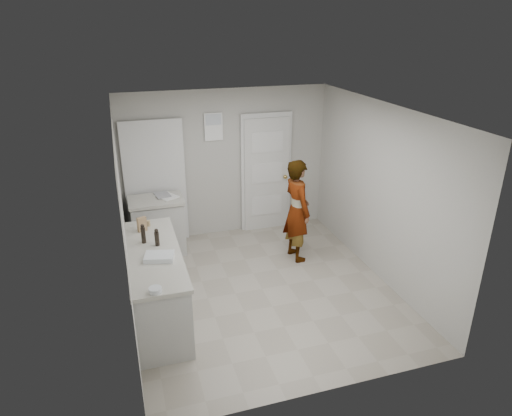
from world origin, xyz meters
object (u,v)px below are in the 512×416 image
object	(u,v)px
spice_jar	(148,223)
egg_bowl	(155,290)
person	(297,210)
oil_cruet_b	(143,234)
cake_mix_box	(142,224)
oil_cruet_a	(157,237)
baking_dish	(159,257)

from	to	relation	value
spice_jar	egg_bowl	xyz separation A→B (m)	(-0.08, -1.67, -0.01)
spice_jar	person	bearing A→B (deg)	4.29
person	oil_cruet_b	distance (m)	2.44
spice_jar	oil_cruet_b	xyz separation A→B (m)	(-0.10, -0.49, 0.08)
cake_mix_box	oil_cruet_a	xyz separation A→B (m)	(0.15, -0.47, 0.01)
oil_cruet_b	baking_dish	size ratio (longest dim) A/B	0.67
spice_jar	baking_dish	bearing A→B (deg)	-87.63
oil_cruet_a	baking_dish	world-z (taller)	oil_cruet_a
oil_cruet_b	oil_cruet_a	bearing A→B (deg)	-38.34
person	oil_cruet_a	xyz separation A→B (m)	(-2.18, -0.78, 0.23)
person	oil_cruet_b	bearing A→B (deg)	99.13
baking_dish	egg_bowl	xyz separation A→B (m)	(-0.12, -0.70, -0.00)
oil_cruet_b	egg_bowl	xyz separation A→B (m)	(0.02, -1.17, -0.10)
cake_mix_box	oil_cruet_b	bearing A→B (deg)	-112.80
baking_dish	cake_mix_box	bearing A→B (deg)	98.95
person	baking_dish	world-z (taller)	person
oil_cruet_b	person	bearing A→B (deg)	15.82
oil_cruet_a	oil_cruet_b	xyz separation A→B (m)	(-0.15, 0.12, 0.01)
baking_dish	spice_jar	bearing A→B (deg)	92.37
cake_mix_box	person	bearing A→B (deg)	-13.91
cake_mix_box	egg_bowl	bearing A→B (deg)	-110.89
oil_cruet_a	baking_dish	xyz separation A→B (m)	(-0.01, -0.36, -0.08)
cake_mix_box	baking_dish	distance (m)	0.84
person	spice_jar	size ratio (longest dim) A/B	20.95
person	egg_bowl	distance (m)	2.95
cake_mix_box	oil_cruet_b	distance (m)	0.35
oil_cruet_a	egg_bowl	xyz separation A→B (m)	(-0.13, -1.05, -0.08)
spice_jar	baking_dish	world-z (taller)	spice_jar
person	baking_dish	size ratio (longest dim) A/B	4.20
person	baking_dish	xyz separation A→B (m)	(-2.19, -1.14, 0.15)
baking_dish	egg_bowl	world-z (taller)	baking_dish
cake_mix_box	spice_jar	size ratio (longest dim) A/B	2.53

